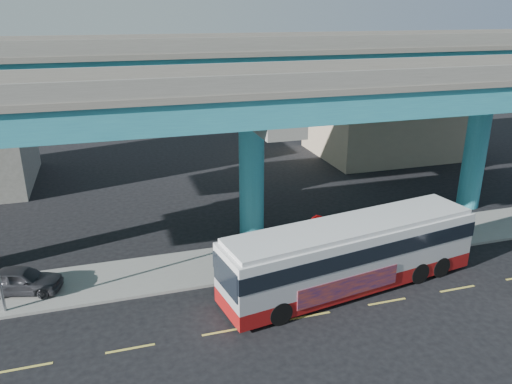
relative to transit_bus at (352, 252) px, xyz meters
name	(u,v)px	position (x,y,z in m)	size (l,w,h in m)	color
ground	(307,312)	(-2.94, -1.56, -1.90)	(120.00, 120.00, 0.00)	black
sidewalk	(270,258)	(-2.94, 3.94, -1.83)	(70.00, 4.00, 0.15)	gray
lane_markings	(310,316)	(-2.94, -1.86, -1.90)	(58.00, 0.12, 0.01)	#D8C64C
viaduct	(251,85)	(-2.94, 7.54, 7.24)	(52.00, 12.40, 11.70)	teal
building_beige	(391,117)	(15.06, 21.42, 1.61)	(14.00, 10.23, 7.00)	tan
transit_bus	(352,252)	(0.00, 0.00, 0.00)	(13.78, 5.03, 3.47)	maroon
parked_car	(21,280)	(-15.68, 3.95, -1.10)	(4.09, 2.49, 1.30)	#323237
stop_sign	(316,228)	(-0.76, 2.62, 0.28)	(0.83, 0.15, 2.79)	gray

